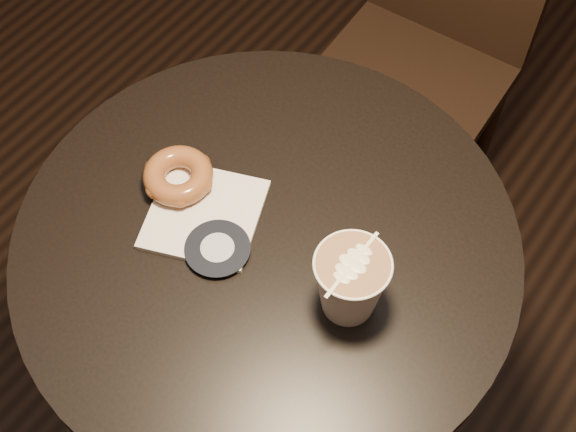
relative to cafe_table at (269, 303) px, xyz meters
The scene contains 5 objects.
cafe_table is the anchor object (origin of this frame).
chair 0.72m from the cafe_table, 99.74° to the left, with size 0.39×0.39×0.94m.
pastry_bag 0.22m from the cafe_table, 166.91° to the right, with size 0.15×0.15×0.01m, color white.
doughnut 0.27m from the cafe_table, behind, with size 0.10×0.10×0.03m, color brown.
latte_cup 0.29m from the cafe_table, ahead, with size 0.10×0.10×0.11m, color white, non-canonical shape.
Camera 1 is at (0.36, -0.43, 1.69)m, focal length 50.00 mm.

